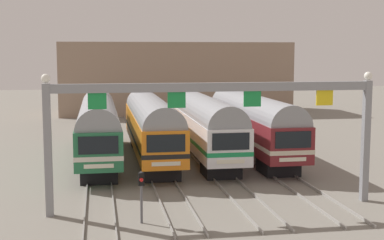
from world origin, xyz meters
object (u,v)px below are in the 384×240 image
at_px(commuter_train_maroon, 252,121).
at_px(catenary_gantry, 215,110).
at_px(commuter_train_white, 203,123).
at_px(yard_signal_mast, 141,187).
at_px(commuter_train_green, 98,125).
at_px(commuter_train_orange, 151,124).

height_order(commuter_train_maroon, catenary_gantry, catenary_gantry).
relative_size(commuter_train_white, yard_signal_mast, 7.33).
bearing_deg(commuter_train_white, yard_signal_mast, -110.80).
bearing_deg(catenary_gantry, commuter_train_maroon, 66.57).
height_order(commuter_train_green, commuter_train_white, same).
relative_size(commuter_train_green, commuter_train_orange, 1.00).
bearing_deg(commuter_train_green, yard_signal_mast, -82.78).
relative_size(commuter_train_white, commuter_train_maroon, 1.00).
bearing_deg(catenary_gantry, yard_signal_mast, -154.03).
bearing_deg(commuter_train_green, commuter_train_maroon, 0.00).
height_order(commuter_train_green, yard_signal_mast, commuter_train_green).
xyz_separation_m(commuter_train_green, commuter_train_orange, (3.90, 0.00, 0.00)).
xyz_separation_m(commuter_train_orange, catenary_gantry, (1.95, -13.50, 2.40)).
bearing_deg(commuter_train_maroon, commuter_train_orange, 180.00).
xyz_separation_m(commuter_train_white, commuter_train_maroon, (3.90, 0.00, 0.00)).
distance_m(commuter_train_orange, commuter_train_white, 3.90).
relative_size(commuter_train_white, catenary_gantry, 1.07).
relative_size(commuter_train_maroon, yard_signal_mast, 7.33).
height_order(catenary_gantry, yard_signal_mast, catenary_gantry).
distance_m(commuter_train_white, yard_signal_mast, 16.50).
xyz_separation_m(commuter_train_orange, commuter_train_maroon, (7.80, 0.00, 0.00)).
distance_m(commuter_train_green, yard_signal_mast, 15.55).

